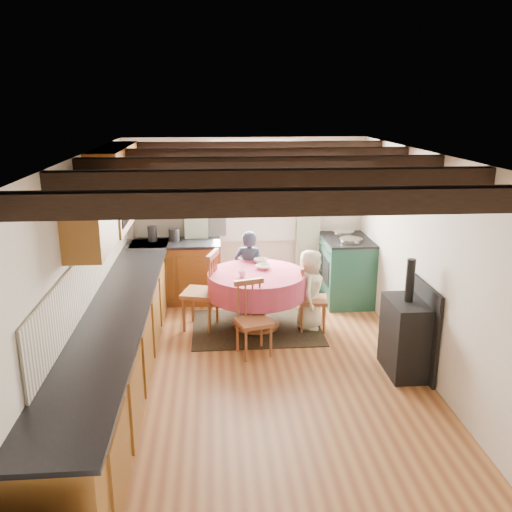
{
  "coord_description": "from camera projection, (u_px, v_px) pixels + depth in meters",
  "views": [
    {
      "loc": [
        -0.5,
        -5.29,
        2.92
      ],
      "look_at": [
        0.0,
        0.8,
        1.15
      ],
      "focal_mm": 37.81,
      "sensor_mm": 36.0,
      "label": 1
    }
  ],
  "objects": [
    {
      "name": "floor",
      "position": [
        262.0,
        377.0,
        5.91
      ],
      "size": [
        3.6,
        5.5,
        0.0
      ],
      "primitive_type": "cube",
      "color": "#A66C37",
      "rests_on": "ground"
    },
    {
      "name": "ceiling",
      "position": [
        263.0,
        156.0,
        5.24
      ],
      "size": [
        3.6,
        5.5,
        0.0
      ],
      "primitive_type": "cube",
      "color": "white",
      "rests_on": "ground"
    },
    {
      "name": "wall_back",
      "position": [
        246.0,
        217.0,
        8.21
      ],
      "size": [
        3.6,
        0.0,
        2.4
      ],
      "primitive_type": "cube",
      "color": "silver",
      "rests_on": "ground"
    },
    {
      "name": "wall_front",
      "position": [
        309.0,
        427.0,
        2.94
      ],
      "size": [
        3.6,
        0.0,
        2.4
      ],
      "primitive_type": "cube",
      "color": "silver",
      "rests_on": "ground"
    },
    {
      "name": "wall_left",
      "position": [
        85.0,
        277.0,
        5.44
      ],
      "size": [
        0.0,
        5.5,
        2.4
      ],
      "primitive_type": "cube",
      "color": "silver",
      "rests_on": "ground"
    },
    {
      "name": "wall_right",
      "position": [
        431.0,
        269.0,
        5.72
      ],
      "size": [
        0.0,
        5.5,
        2.4
      ],
      "primitive_type": "cube",
      "color": "silver",
      "rests_on": "ground"
    },
    {
      "name": "beam_a",
      "position": [
        292.0,
        202.0,
        3.35
      ],
      "size": [
        3.6,
        0.16,
        0.16
      ],
      "primitive_type": "cube",
      "color": "black",
      "rests_on": "ceiling"
    },
    {
      "name": "beam_b",
      "position": [
        274.0,
        179.0,
        4.31
      ],
      "size": [
        3.6,
        0.16,
        0.16
      ],
      "primitive_type": "cube",
      "color": "black",
      "rests_on": "ceiling"
    },
    {
      "name": "beam_c",
      "position": [
        263.0,
        165.0,
        5.27
      ],
      "size": [
        3.6,
        0.16,
        0.16
      ],
      "primitive_type": "cube",
      "color": "black",
      "rests_on": "ceiling"
    },
    {
      "name": "beam_d",
      "position": [
        255.0,
        155.0,
        6.23
      ],
      "size": [
        3.6,
        0.16,
        0.16
      ],
      "primitive_type": "cube",
      "color": "black",
      "rests_on": "ceiling"
    },
    {
      "name": "beam_e",
      "position": [
        249.0,
        148.0,
        7.18
      ],
      "size": [
        3.6,
        0.16,
        0.16
      ],
      "primitive_type": "cube",
      "color": "black",
      "rests_on": "ceiling"
    },
    {
      "name": "splash_left",
      "position": [
        93.0,
        268.0,
        5.73
      ],
      "size": [
        0.02,
        4.5,
        0.55
      ],
      "primitive_type": "cube",
      "color": "beige",
      "rests_on": "wall_left"
    },
    {
      "name": "splash_back",
      "position": [
        180.0,
        219.0,
        8.11
      ],
      "size": [
        1.4,
        0.02,
        0.55
      ],
      "primitive_type": "cube",
      "color": "beige",
      "rests_on": "wall_back"
    },
    {
      "name": "base_cabinet_left",
      "position": [
        120.0,
        345.0,
        5.67
      ],
      "size": [
        0.6,
        5.3,
        0.88
      ],
      "primitive_type": "cube",
      "color": "brown",
      "rests_on": "floor"
    },
    {
      "name": "base_cabinet_back",
      "position": [
        177.0,
        273.0,
        8.05
      ],
      "size": [
        1.3,
        0.6,
        0.88
      ],
      "primitive_type": "cube",
      "color": "brown",
      "rests_on": "floor"
    },
    {
      "name": "worktop_left",
      "position": [
        119.0,
        304.0,
        5.55
      ],
      "size": [
        0.64,
        5.3,
        0.04
      ],
      "primitive_type": "cube",
      "color": "black",
      "rests_on": "base_cabinet_left"
    },
    {
      "name": "worktop_back",
      "position": [
        176.0,
        243.0,
        7.91
      ],
      "size": [
        1.3,
        0.64,
        0.04
      ],
      "primitive_type": "cube",
      "color": "black",
      "rests_on": "base_cabinet_back"
    },
    {
      "name": "wall_cabinet_glass",
      "position": [
        117.0,
        185.0,
        6.39
      ],
      "size": [
        0.34,
        1.8,
        0.9
      ],
      "primitive_type": "cube",
      "color": "brown",
      "rests_on": "wall_left"
    },
    {
      "name": "wall_cabinet_solid",
      "position": [
        90.0,
        215.0,
        4.97
      ],
      "size": [
        0.34,
        0.9,
        0.7
      ],
      "primitive_type": "cube",
      "color": "brown",
      "rests_on": "wall_left"
    },
    {
      "name": "window_frame",
      "position": [
        252.0,
        191.0,
        8.09
      ],
      "size": [
        1.34,
        0.03,
        1.54
      ],
      "primitive_type": "cube",
      "color": "white",
      "rests_on": "wall_back"
    },
    {
      "name": "window_pane",
      "position": [
        252.0,
        191.0,
        8.1
      ],
      "size": [
        1.2,
        0.01,
        1.4
      ],
      "primitive_type": "cube",
      "color": "white",
      "rests_on": "wall_back"
    },
    {
      "name": "curtain_left",
      "position": [
        196.0,
        226.0,
        8.08
      ],
      "size": [
        0.35,
        0.1,
        2.1
      ],
      "primitive_type": "cube",
      "color": "#96B283",
      "rests_on": "wall_back"
    },
    {
      "name": "curtain_right",
      "position": [
        308.0,
        224.0,
        8.22
      ],
      "size": [
        0.35,
        0.1,
        2.1
      ],
      "primitive_type": "cube",
      "color": "#96B283",
      "rests_on": "wall_back"
    },
    {
      "name": "curtain_rod",
      "position": [
        253.0,
        152.0,
        7.84
      ],
      "size": [
        2.0,
        0.03,
        0.03
      ],
      "primitive_type": "cylinder",
      "rotation": [
        0.0,
        1.57,
        0.0
      ],
      "color": "black",
      "rests_on": "wall_back"
    },
    {
      "name": "wall_picture",
      "position": [
        370.0,
        188.0,
        7.78
      ],
      "size": [
        0.04,
        0.5,
        0.6
      ],
      "primitive_type": "cube",
      "color": "gold",
      "rests_on": "wall_right"
    },
    {
      "name": "wall_plate",
      "position": [
        315.0,
        184.0,
        8.12
      ],
      "size": [
        0.3,
        0.02,
        0.3
      ],
      "primitive_type": "cylinder",
      "rotation": [
        1.57,
        0.0,
        0.0
      ],
      "color": "silver",
      "rests_on": "wall_back"
    },
    {
      "name": "rug",
      "position": [
        257.0,
        327.0,
        7.19
      ],
      "size": [
        1.69,
        1.32,
        0.01
      ],
      "primitive_type": "cube",
      "color": "black",
      "rests_on": "floor"
    },
    {
      "name": "dining_table",
      "position": [
        257.0,
        301.0,
        7.08
      ],
      "size": [
        1.28,
        1.28,
        0.77
      ],
      "primitive_type": null,
      "color": "#CC344F",
      "rests_on": "floor"
    },
    {
      "name": "chair_near",
      "position": [
        254.0,
        319.0,
        6.32
      ],
      "size": [
        0.49,
        0.5,
        0.9
      ],
      "primitive_type": null,
      "rotation": [
        0.0,
        0.0,
        0.3
      ],
      "color": "brown",
      "rests_on": "floor"
    },
    {
      "name": "chair_left",
      "position": [
        200.0,
        290.0,
        7.05
      ],
      "size": [
        0.58,
        0.57,
        1.06
      ],
      "primitive_type": null,
      "rotation": [
        0.0,
        0.0,
        -1.85
      ],
      "color": "brown",
      "rests_on": "floor"
    },
    {
      "name": "chair_right",
      "position": [
        313.0,
        297.0,
        7.04
      ],
      "size": [
        0.45,
        0.43,
        0.88
      ],
      "primitive_type": null,
      "rotation": [
        0.0,
        0.0,
        1.42
      ],
      "color": "brown",
      "rests_on": "floor"
    },
    {
      "name": "aga_range",
      "position": [
        345.0,
        268.0,
        8.08
      ],
      "size": [
        0.69,
        1.07,
        0.99
      ],
      "primitive_type": null,
      "color": "#1C4A3B",
      "rests_on": "floor"
    },
    {
      "name": "cast_iron_stove",
      "position": [
        407.0,
        317.0,
        5.84
      ],
      "size": [
        0.39,
        0.66,
        1.31
      ],
      "primitive_type": null,
      "color": "black",
      "rests_on": "floor"
    },
    {
      "name": "child_far",
      "position": [
        249.0,
        271.0,
        7.62
      ],
      "size": [
        0.49,
        0.4,
        1.18
      ],
      "primitive_type": "imported",
      "rotation": [
        0.0,
        0.0,
        2.85
      ],
      "color": "#232D3E",
      "rests_on": "floor"
    },
    {
      "name": "child_right",
      "position": [
        310.0,
        289.0,
        7.05
      ],
      "size": [
        0.49,
        0.6,
        1.07
      ],
      "primitive_type": "imported",
      "rotation": [
        0.0,
        0.0,
        1.26
      ],
      "color": "beige",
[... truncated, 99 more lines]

